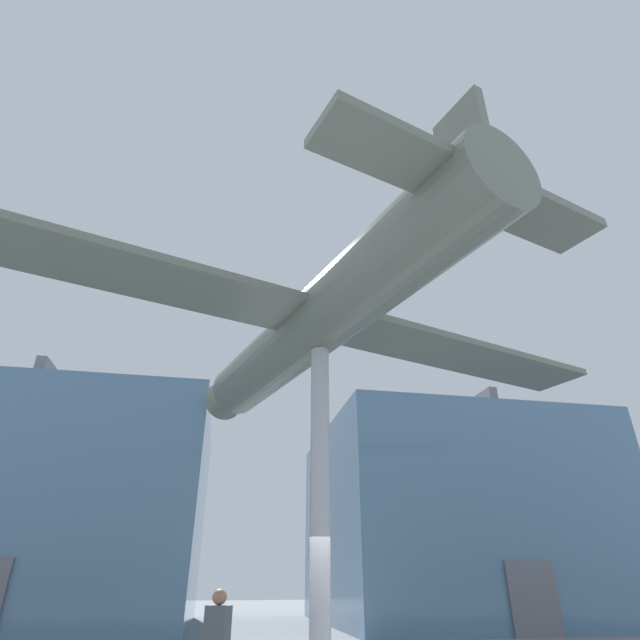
# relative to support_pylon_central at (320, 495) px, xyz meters

# --- Properties ---
(glass_pavilion_left) EXTENTS (11.96, 11.83, 8.87)m
(glass_pavilion_left) POSITION_rel_support_pylon_central_xyz_m (-8.76, 12.94, 0.84)
(glass_pavilion_left) COLOR slate
(glass_pavilion_left) RESTS_ON ground_plane
(glass_pavilion_right) EXTENTS (11.96, 11.83, 8.87)m
(glass_pavilion_right) POSITION_rel_support_pylon_central_xyz_m (8.76, 12.94, 0.84)
(glass_pavilion_right) COLOR slate
(glass_pavilion_right) RESTS_ON ground_plane
(support_pylon_central) EXTENTS (0.41, 0.41, 6.60)m
(support_pylon_central) POSITION_rel_support_pylon_central_xyz_m (0.00, 0.00, 0.00)
(support_pylon_central) COLOR #B7B7BC
(support_pylon_central) RESTS_ON ground_plane
(suspended_airplane) EXTENTS (17.46, 13.55, 2.80)m
(suspended_airplane) POSITION_rel_support_pylon_central_xyz_m (-0.07, 0.23, 4.12)
(suspended_airplane) COLOR slate
(suspended_airplane) RESTS_ON support_pylon_central
(visitor_person) EXTENTS (0.46, 0.40, 1.61)m
(visitor_person) POSITION_rel_support_pylon_central_xyz_m (-1.91, -1.09, -2.38)
(visitor_person) COLOR #4C4238
(visitor_person) RESTS_ON ground_plane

